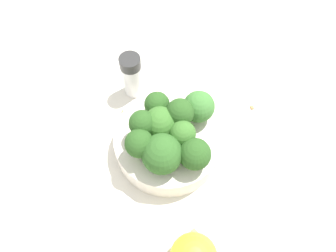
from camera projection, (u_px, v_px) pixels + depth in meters
name	position (u px, v px, depth m)	size (l,w,h in m)	color
ground_plane	(168.00, 148.00, 0.51)	(3.00, 3.00, 0.00)	silver
bowl	(168.00, 142.00, 0.49)	(0.16, 0.16, 0.04)	silver
broccoli_floret_0	(162.00, 154.00, 0.43)	(0.06, 0.06, 0.06)	#8EB770
broccoli_floret_1	(142.00, 124.00, 0.44)	(0.04, 0.04, 0.06)	#7A9E5B
broccoli_floret_2	(199.00, 107.00, 0.47)	(0.05, 0.05, 0.05)	#84AD66
broccoli_floret_3	(160.00, 124.00, 0.45)	(0.05, 0.05, 0.05)	#8EB770
broccoli_floret_4	(180.00, 114.00, 0.45)	(0.04, 0.04, 0.06)	#8EB770
broccoli_floret_5	(139.00, 144.00, 0.43)	(0.04, 0.04, 0.05)	#84AD66
broccoli_floret_6	(195.00, 155.00, 0.43)	(0.04, 0.04, 0.05)	#8EB770
broccoli_floret_7	(183.00, 134.00, 0.44)	(0.04, 0.04, 0.05)	#7A9E5B
broccoli_floret_8	(157.00, 105.00, 0.47)	(0.04, 0.04, 0.04)	#8EB770
pepper_shaker	(132.00, 75.00, 0.53)	(0.03, 0.03, 0.08)	silver
almond_crumb_0	(195.00, 231.00, 0.44)	(0.01, 0.01, 0.01)	tan
almond_crumb_1	(124.00, 111.00, 0.54)	(0.01, 0.00, 0.01)	olive
almond_crumb_2	(252.00, 107.00, 0.54)	(0.01, 0.00, 0.01)	#AD7F4C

